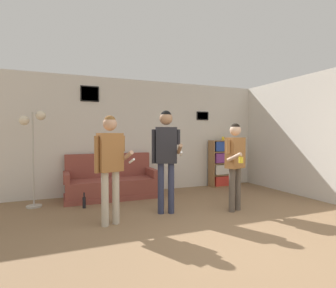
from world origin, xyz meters
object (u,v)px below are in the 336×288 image
couch (111,184)px  person_watcher_holding_cup (235,158)px  bookshelf (224,163)px  floor_lamp (33,135)px  bottle_on_floor (84,202)px  drinking_cup (223,139)px  person_player_foreground_center (166,150)px  person_player_foreground_left (110,158)px

couch → person_watcher_holding_cup: person_watcher_holding_cup is taller
bookshelf → floor_lamp: 4.63m
bottle_on_floor → drinking_cup: size_ratio=3.02×
bookshelf → person_player_foreground_center: size_ratio=0.68×
bookshelf → person_player_foreground_center: bearing=-143.8°
person_watcher_holding_cup → drinking_cup: 2.36m
couch → floor_lamp: 1.86m
couch → floor_lamp: floor_lamp is taller
couch → bottle_on_floor: couch is taller
floor_lamp → bottle_on_floor: bearing=-26.3°
person_player_foreground_center → bottle_on_floor: size_ratio=6.10×
bottle_on_floor → person_player_foreground_center: bearing=-34.0°
bottle_on_floor → couch: bearing=46.9°
person_player_foreground_left → floor_lamp: bearing=127.4°
person_watcher_holding_cup → person_player_foreground_left: bearing=177.7°
bookshelf → bottle_on_floor: bookshelf is taller
person_player_foreground_left → person_watcher_holding_cup: person_player_foreground_left is taller
floor_lamp → bottle_on_floor: floor_lamp is taller
couch → bookshelf: size_ratio=1.58×
bookshelf → bottle_on_floor: bearing=-167.0°
bottle_on_floor → drinking_cup: drinking_cup is taller
bottle_on_floor → drinking_cup: bearing=13.1°
floor_lamp → person_watcher_holding_cup: bearing=-25.8°
person_player_foreground_center → drinking_cup: (2.33, 1.73, 0.16)m
couch → bookshelf: (3.05, 0.19, 0.31)m
couch → floor_lamp: bearing=-171.6°
couch → person_player_foreground_left: 1.94m
person_player_foreground_left → drinking_cup: bearing=30.5°
floor_lamp → drinking_cup: 4.54m
person_watcher_holding_cup → drinking_cup: (1.12, 2.05, 0.32)m
floor_lamp → person_player_foreground_center: size_ratio=1.02×
person_player_foreground_center → drinking_cup: bearing=36.5°
drinking_cup → bottle_on_floor: bearing=-166.9°
person_watcher_holding_cup → drinking_cup: person_watcher_holding_cup is taller
bookshelf → drinking_cup: drinking_cup is taller
floor_lamp → person_watcher_holding_cup: (3.40, -1.64, -0.42)m
couch → bottle_on_floor: bearing=-133.1°
floor_lamp → bottle_on_floor: size_ratio=6.24×
person_player_foreground_left → person_watcher_holding_cup: size_ratio=1.06×
couch → person_watcher_holding_cup: size_ratio=1.23×
bookshelf → drinking_cup: size_ratio=12.60×
couch → bookshelf: bearing=3.6°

